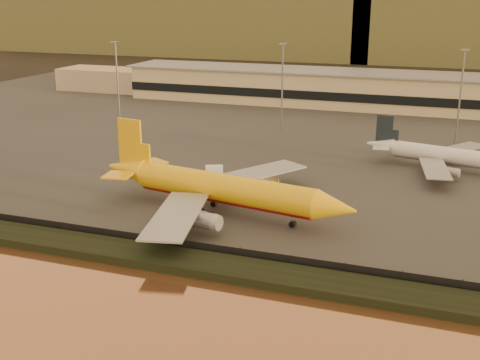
% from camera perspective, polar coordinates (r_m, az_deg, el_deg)
% --- Properties ---
extents(ground, '(900.00, 900.00, 0.00)m').
position_cam_1_polar(ground, '(107.82, -2.62, -4.31)').
color(ground, black).
rests_on(ground, ground).
extents(embankment, '(320.00, 7.00, 1.40)m').
position_cam_1_polar(embankment, '(93.32, -6.59, -7.51)').
color(embankment, black).
rests_on(embankment, ground).
extents(tarmac, '(320.00, 220.00, 0.20)m').
position_cam_1_polar(tarmac, '(195.55, 7.98, 5.48)').
color(tarmac, '#2D2D2D').
rests_on(tarmac, ground).
extents(perimeter_fence, '(300.00, 0.05, 2.20)m').
position_cam_1_polar(perimeter_fence, '(96.35, -5.56, -6.26)').
color(perimeter_fence, black).
rests_on(perimeter_fence, tarmac).
extents(terminal_building, '(202.00, 25.00, 12.60)m').
position_cam_1_polar(terminal_building, '(226.96, 6.05, 8.77)').
color(terminal_building, '#C8B58B').
rests_on(terminal_building, tarmac).
extents(apron_light_masts, '(152.20, 12.20, 25.40)m').
position_cam_1_polar(apron_light_masts, '(170.93, 11.76, 8.90)').
color(apron_light_masts, slate).
rests_on(apron_light_masts, tarmac).
extents(distant_hills, '(470.00, 160.00, 70.00)m').
position_cam_1_polar(distant_hills, '(436.71, 12.35, 15.87)').
color(distant_hills, olive).
rests_on(distant_hills, ground).
extents(dhl_cargo_jet, '(52.88, 51.18, 15.82)m').
position_cam_1_polar(dhl_cargo_jet, '(111.68, -1.91, -0.83)').
color(dhl_cargo_jet, '#EDB50C').
rests_on(dhl_cargo_jet, tarmac).
extents(white_narrowbody_jet, '(39.08, 37.49, 11.32)m').
position_cam_1_polar(white_narrowbody_jet, '(147.29, 19.11, 2.16)').
color(white_narrowbody_jet, silver).
rests_on(white_narrowbody_jet, tarmac).
extents(gse_vehicle_yellow, '(4.38, 2.55, 1.86)m').
position_cam_1_polar(gse_vehicle_yellow, '(127.60, 2.77, -0.29)').
color(gse_vehicle_yellow, '#EDB50C').
rests_on(gse_vehicle_yellow, tarmac).
extents(gse_vehicle_white, '(4.37, 3.28, 1.79)m').
position_cam_1_polar(gse_vehicle_white, '(137.46, -2.47, 1.00)').
color(gse_vehicle_white, silver).
rests_on(gse_vehicle_white, tarmac).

